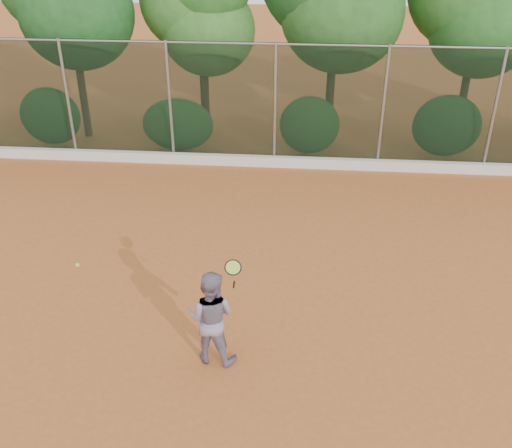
{
  "coord_description": "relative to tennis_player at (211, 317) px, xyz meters",
  "views": [
    {
      "loc": [
        0.86,
        -8.62,
        6.55
      ],
      "look_at": [
        0.0,
        1.0,
        1.25
      ],
      "focal_mm": 40.0,
      "sensor_mm": 36.0,
      "label": 1
    }
  ],
  "objects": [
    {
      "name": "chainlink_fence",
      "position": [
        0.51,
        8.42,
        1.02
      ],
      "size": [
        24.09,
        0.09,
        3.5
      ],
      "color": "black",
      "rests_on": "ground"
    },
    {
      "name": "tennis_racket",
      "position": [
        0.4,
        -0.16,
        1.04
      ],
      "size": [
        0.3,
        0.29,
        0.55
      ],
      "color": "black",
      "rests_on": "ground"
    },
    {
      "name": "concrete_curb",
      "position": [
        0.51,
        8.24,
        -0.69
      ],
      "size": [
        24.0,
        0.2,
        0.3
      ],
      "primitive_type": "cube",
      "color": "silver",
      "rests_on": "ground"
    },
    {
      "name": "tennis_ball_in_flight",
      "position": [
        -2.06,
        -0.02,
        0.89
      ],
      "size": [
        0.07,
        0.07,
        0.07
      ],
      "color": "gold",
      "rests_on": "ground"
    },
    {
      "name": "tennis_player",
      "position": [
        0.0,
        0.0,
        0.0
      ],
      "size": [
        0.91,
        0.76,
        1.68
      ],
      "primitive_type": "imported",
      "rotation": [
        0.0,
        0.0,
        2.98
      ],
      "color": "gray",
      "rests_on": "ground"
    },
    {
      "name": "ground",
      "position": [
        0.51,
        1.42,
        -0.84
      ],
      "size": [
        80.0,
        80.0,
        0.0
      ],
      "primitive_type": "plane",
      "color": "#AB5C28",
      "rests_on": "ground"
    }
  ]
}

